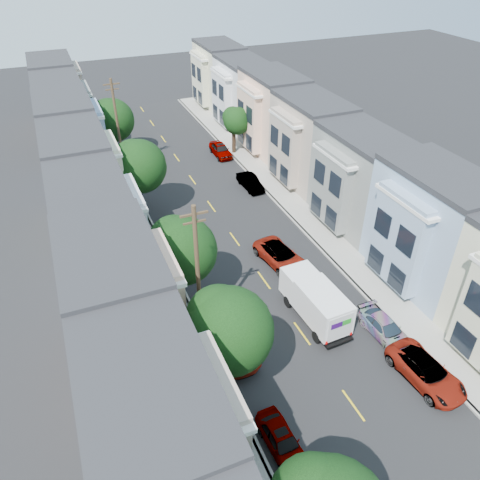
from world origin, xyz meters
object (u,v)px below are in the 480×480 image
Objects in this scene: parked_right_c at (250,182)px; parked_right_d at (220,150)px; parked_right_a at (426,372)px; tree_c at (181,251)px; parked_right_b at (385,329)px; parked_left_d at (173,233)px; tree_d at (138,167)px; tree_e at (112,120)px; fedex_truck at (315,301)px; lead_sedan at (281,256)px; parked_left_c at (231,343)px; utility_pole_far at (118,129)px; utility_pole_near at (198,279)px; parked_left_b at (282,440)px; tree_b at (227,332)px; tree_far_r at (236,121)px.

parked_right_c is 8.62m from parked_right_d.
tree_c is at bearing 128.62° from parked_right_a.
parked_left_d is at bearing 118.84° from parked_right_b.
tree_d is at bearing 112.52° from parked_left_d.
tree_e is 1.17× the size of fedex_truck.
lead_sedan is at bearing -71.35° from tree_e.
tree_c is at bearing 103.01° from parked_left_c.
tree_d is at bearing -90.01° from utility_pole_far.
parked_right_a reaches higher than parked_right_c.
utility_pole_near is 9.92m from parked_left_b.
tree_e is 32.40m from fedex_truck.
tree_d is at bearing 90.00° from tree_b.
lead_sedan is at bearing -97.21° from parked_right_d.
parked_right_c is at bearing 68.57° from lead_sedan.
parked_right_d is at bearing -18.49° from tree_e.
utility_pole_far is at bearing 103.44° from lead_sedan.
lead_sedan is 12.83m from parked_right_c.
tree_b is 1.09× the size of tree_c.
utility_pole_far is 2.52× the size of parked_left_b.
parked_left_d is (-7.00, 6.50, -0.07)m from lead_sedan.
parked_left_d is 0.77× the size of parked_right_a.
utility_pole_far reaches higher than parked_left_c.
tree_c is at bearing 90.03° from utility_pole_near.
tree_b is 34.13m from tree_far_r.
tree_e is 39.30m from parked_left_b.
parked_right_a is 34.68m from parked_right_d.
tree_b is 0.76× the size of utility_pole_far.
parked_right_d is at bearing 73.64° from lead_sedan.
tree_d is at bearing -137.70° from parked_right_d.
utility_pole_near is 2.24× the size of parked_right_d.
parked_left_c is at bearing 66.17° from tree_b.
utility_pole_near is (0.00, -3.78, 0.53)m from tree_c.
tree_d is 1.93× the size of parked_left_d.
fedex_truck is at bearing -102.94° from parked_right_c.
parked_left_b is (1.40, -25.27, -4.41)m from tree_d.
parked_left_c is 21.89m from parked_right_c.
parked_right_b is 1.04× the size of parked_right_c.
fedex_truck reaches higher than parked_right_b.
tree_b is 33.61m from parked_right_d.
lead_sedan is (8.40, -20.53, -4.44)m from utility_pole_far.
tree_c reaches higher than parked_right_d.
parked_right_c is (0.00, 22.18, 0.04)m from parked_right_b.
tree_e is at bearing 90.00° from tree_b.
parked_left_c is 1.17× the size of parked_right_d.
utility_pole_near reaches higher than tree_b.
tree_far_r reaches higher than parked_right_d.
parked_left_d is (1.40, 16.73, -4.60)m from tree_b.
tree_b is at bearing -90.00° from tree_c.
parked_left_b is 28.46m from parked_right_c.
utility_pole_far is (0.00, 9.46, 0.10)m from tree_d.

